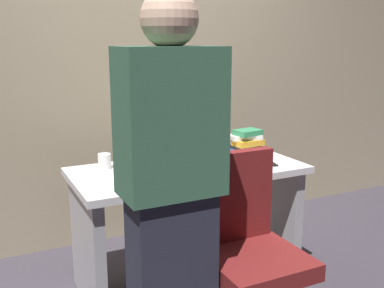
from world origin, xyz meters
name	(u,v)px	position (x,y,z in m)	size (l,w,h in m)	color
ground_plane	(188,279)	(0.00, 0.00, 0.00)	(9.00, 9.00, 0.00)	#3D3842
wall_back	(136,33)	(0.00, 0.85, 1.50)	(6.40, 0.10, 3.00)	tan
desk	(188,204)	(0.00, 0.00, 0.50)	(1.35, 0.64, 0.72)	white
office_chair	(248,263)	(-0.02, -0.68, 0.43)	(0.52, 0.52, 0.94)	black
person_at_desk	(171,196)	(-0.43, -0.72, 0.84)	(0.40, 0.24, 1.64)	#262838
monitor	(183,119)	(0.05, 0.17, 0.98)	(0.54, 0.15, 0.46)	silver
keyboard	(196,170)	(0.00, -0.10, 0.73)	(0.43, 0.13, 0.02)	white
mouse	(240,163)	(0.30, -0.10, 0.74)	(0.06, 0.10, 0.03)	black
cup_near_keyboard	(133,171)	(-0.36, -0.08, 0.77)	(0.07, 0.07, 0.09)	silver
cup_by_monitor	(104,161)	(-0.45, 0.18, 0.77)	(0.07, 0.07, 0.09)	white
book_stack	(247,141)	(0.52, 0.18, 0.79)	(0.22, 0.17, 0.15)	#3359A5
cell_phone	(268,163)	(0.47, -0.14, 0.73)	(0.07, 0.14, 0.01)	black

